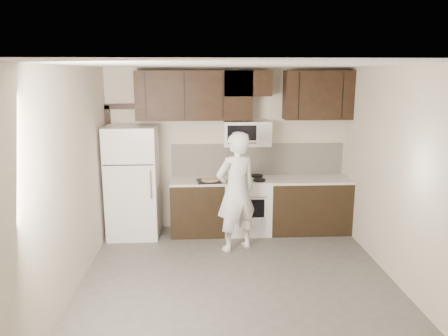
{
  "coord_description": "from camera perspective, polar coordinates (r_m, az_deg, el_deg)",
  "views": [
    {
      "loc": [
        -0.45,
        -4.98,
        2.61
      ],
      "look_at": [
        -0.14,
        0.9,
        1.33
      ],
      "focal_mm": 35.0,
      "sensor_mm": 36.0,
      "label": 1
    }
  ],
  "objects": [
    {
      "name": "pizza",
      "position": [
        6.97,
        -1.79,
        -1.54
      ],
      "size": [
        0.32,
        0.32,
        0.02
      ],
      "primitive_type": "cylinder",
      "rotation": [
        0.0,
        0.0,
        0.12
      ],
      "color": "beige",
      "rests_on": "baking_tray"
    },
    {
      "name": "refrigerator",
      "position": [
        7.16,
        -11.81,
        -1.77
      ],
      "size": [
        0.8,
        0.76,
        1.8
      ],
      "color": "white",
      "rests_on": "floor"
    },
    {
      "name": "floor",
      "position": [
        5.64,
        1.93,
        -15.28
      ],
      "size": [
        4.5,
        4.5,
        0.0
      ],
      "primitive_type": "plane",
      "color": "#504D4B",
      "rests_on": "ground"
    },
    {
      "name": "saucepan",
      "position": [
        6.98,
        1.73,
        -1.21
      ],
      "size": [
        0.3,
        0.18,
        0.17
      ],
      "color": "silver",
      "rests_on": "stove"
    },
    {
      "name": "baking_tray",
      "position": [
        6.98,
        -1.79,
        -1.7
      ],
      "size": [
        0.46,
        0.36,
        0.02
      ],
      "primitive_type": "cube",
      "rotation": [
        0.0,
        0.0,
        0.12
      ],
      "color": "black",
      "rests_on": "counter_run"
    },
    {
      "name": "ceiling",
      "position": [
        5.0,
        2.16,
        13.34
      ],
      "size": [
        4.5,
        4.5,
        0.0
      ],
      "primitive_type": "plane",
      "rotation": [
        3.14,
        0.0,
        0.0
      ],
      "color": "white",
      "rests_on": "back_wall"
    },
    {
      "name": "backsplash",
      "position": [
        7.41,
        4.37,
        1.15
      ],
      "size": [
        2.9,
        0.02,
        0.54
      ],
      "primitive_type": "cube",
      "color": "silver",
      "rests_on": "counter_run"
    },
    {
      "name": "back_wall",
      "position": [
        7.35,
        0.5,
        2.43
      ],
      "size": [
        4.0,
        0.0,
        4.0
      ],
      "primitive_type": "plane",
      "rotation": [
        1.57,
        0.0,
        0.0
      ],
      "color": "#BEB6A2",
      "rests_on": "ground"
    },
    {
      "name": "stove",
      "position": [
        7.28,
        3.01,
        -4.88
      ],
      "size": [
        0.76,
        0.66,
        0.94
      ],
      "color": "white",
      "rests_on": "floor"
    },
    {
      "name": "microwave",
      "position": [
        7.14,
        3.01,
        4.56
      ],
      "size": [
        0.76,
        0.42,
        0.4
      ],
      "color": "white",
      "rests_on": "upper_cabinets"
    },
    {
      "name": "person",
      "position": [
        6.43,
        1.59,
        -3.14
      ],
      "size": [
        0.78,
        0.68,
        1.79
      ],
      "primitive_type": "imported",
      "rotation": [
        0.0,
        0.0,
        3.61
      ],
      "color": "white",
      "rests_on": "floor"
    },
    {
      "name": "counter_run",
      "position": [
        7.32,
        5.37,
        -4.87
      ],
      "size": [
        2.95,
        0.64,
        0.91
      ],
      "color": "black",
      "rests_on": "floor"
    },
    {
      "name": "door_trim",
      "position": [
        7.46,
        -14.36,
        1.4
      ],
      "size": [
        0.5,
        0.08,
        2.12
      ],
      "color": "black",
      "rests_on": "floor"
    },
    {
      "name": "upper_cabinets",
      "position": [
        7.09,
        2.31,
        9.65
      ],
      "size": [
        3.48,
        0.35,
        0.78
      ],
      "color": "black",
      "rests_on": "back_wall"
    }
  ]
}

